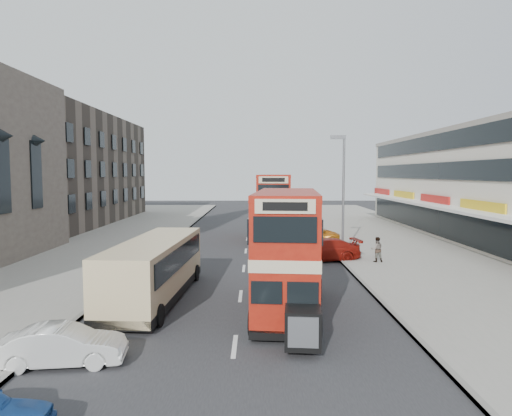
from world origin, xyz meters
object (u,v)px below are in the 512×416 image
(bus_main, at_px, (287,251))
(bus_second, at_px, (275,207))
(car_left_front, at_px, (63,345))
(pedestrian_near, at_px, (377,249))
(street_lamp, at_px, (342,185))
(car_right_b, at_px, (312,236))
(cyclist, at_px, (302,246))
(car_right_c, at_px, (294,221))
(car_right_a, at_px, (322,250))
(coach, at_px, (155,267))

(bus_main, distance_m, bus_second, 20.07)
(car_left_front, relative_size, pedestrian_near, 2.29)
(street_lamp, bearing_deg, bus_main, -110.32)
(bus_second, distance_m, car_left_front, 26.26)
(street_lamp, relative_size, car_right_b, 1.89)
(cyclist, bearing_deg, bus_second, 94.96)
(car_right_b, bearing_deg, car_right_c, -176.22)
(street_lamp, distance_m, bus_second, 8.98)
(bus_second, bearing_deg, cyclist, 105.77)
(car_right_a, xyz_separation_m, car_right_b, (0.24, 7.05, -0.11))
(bus_main, bearing_deg, coach, -12.95)
(cyclist, bearing_deg, street_lamp, -10.95)
(bus_main, distance_m, car_right_c, 28.14)
(cyclist, bearing_deg, car_right_b, 69.45)
(bus_second, xyz_separation_m, car_right_a, (2.58, -9.36, -2.08))
(car_right_b, bearing_deg, pedestrian_near, 20.74)
(bus_second, bearing_deg, street_lamp, 122.68)
(car_left_front, bearing_deg, bus_second, -23.16)
(coach, bearing_deg, car_right_b, 64.01)
(car_left_front, bearing_deg, bus_main, -60.65)
(pedestrian_near, bearing_deg, car_right_a, -18.41)
(car_right_c, distance_m, pedestrian_near, 18.70)
(cyclist, bearing_deg, car_right_a, -66.42)
(bus_main, bearing_deg, cyclist, -93.71)
(street_lamp, bearing_deg, pedestrian_near, -58.89)
(cyclist, bearing_deg, pedestrian_near, -40.92)
(bus_main, relative_size, bus_second, 0.89)
(coach, height_order, pedestrian_near, coach)
(bus_second, distance_m, car_right_a, 9.93)
(car_right_c, bearing_deg, bus_second, -23.36)
(bus_main, height_order, car_right_a, bus_main)
(street_lamp, distance_m, coach, 15.07)
(bus_main, bearing_deg, car_right_c, -90.43)
(car_right_b, distance_m, cyclist, 5.36)
(car_left_front, relative_size, car_right_b, 0.83)
(car_right_a, xyz_separation_m, car_right_c, (-0.33, 17.26, -0.03))
(pedestrian_near, bearing_deg, coach, 33.31)
(street_lamp, xyz_separation_m, pedestrian_near, (1.66, -2.74, -3.85))
(car_right_b, bearing_deg, coach, -28.81)
(car_left_front, bearing_deg, street_lamp, -40.29)
(bus_second, xyz_separation_m, car_right_b, (2.82, -2.31, -2.19))
(bus_main, relative_size, coach, 0.93)
(car_right_a, distance_m, car_right_b, 7.06)
(car_right_a, relative_size, pedestrian_near, 3.14)
(bus_second, bearing_deg, car_right_c, -101.50)
(pedestrian_near, bearing_deg, bus_main, 57.41)
(bus_main, distance_m, car_right_b, 18.14)
(coach, relative_size, car_right_b, 2.20)
(coach, distance_m, pedestrian_near, 14.25)
(car_right_b, xyz_separation_m, cyclist, (-1.31, -5.20, 0.04))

